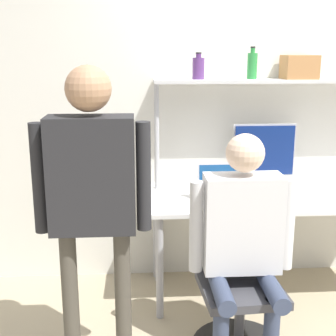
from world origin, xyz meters
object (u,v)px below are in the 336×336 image
object	(u,v)px
monitor	(264,155)
cell_phone	(257,201)
bottle_green	(252,65)
office_chair	(238,309)
person_standing	(92,185)
person_seated	(243,231)
storage_box	(299,67)
laptop	(220,192)
bottle_purple	(198,68)

from	to	relation	value
monitor	cell_phone	bearing A→B (deg)	-110.08
bottle_green	office_chair	bearing A→B (deg)	-105.12
cell_phone	monitor	bearing A→B (deg)	69.92
person_standing	office_chair	bearing A→B (deg)	9.42
person_seated	bottle_green	xyz separation A→B (m)	(0.24, 0.96, 0.88)
person_seated	storage_box	distance (m)	1.42
monitor	laptop	distance (m)	0.54
cell_phone	bottle_green	distance (m)	0.98
person_standing	bottle_green	distance (m)	1.60
bottle_green	cell_phone	bearing A→B (deg)	-92.26
cell_phone	storage_box	distance (m)	1.03
office_chair	storage_box	bearing A→B (deg)	56.99
office_chair	storage_box	distance (m)	1.76
laptop	cell_phone	world-z (taller)	laptop
laptop	bottle_purple	world-z (taller)	bottle_purple
cell_phone	storage_box	world-z (taller)	storage_box
laptop	person_standing	bearing A→B (deg)	-138.85
cell_phone	office_chair	distance (m)	0.77
cell_phone	person_standing	world-z (taller)	person_standing
laptop	person_seated	xyz separation A→B (m)	(0.03, -0.60, -0.05)
cell_phone	storage_box	xyz separation A→B (m)	(0.36, 0.37, 0.89)
person_standing	bottle_purple	distance (m)	1.36
office_chair	person_seated	size ratio (longest dim) A/B	0.68
bottle_purple	cell_phone	bearing A→B (deg)	-44.68
person_standing	storage_box	bearing A→B (deg)	36.55
monitor	storage_box	xyz separation A→B (m)	(0.23, 0.02, 0.64)
office_chair	person_seated	world-z (taller)	person_seated
office_chair	monitor	bearing A→B (deg)	68.03
person_seated	bottle_green	bearing A→B (deg)	75.72
person_standing	storage_box	size ratio (longest dim) A/B	7.28
bottle_purple	office_chair	bearing A→B (deg)	-81.12
laptop	office_chair	bearing A→B (deg)	-87.47
cell_phone	person_standing	bearing A→B (deg)	-147.22
laptop	bottle_purple	xyz separation A→B (m)	(-0.12, 0.35, 0.82)
person_standing	bottle_green	bearing A→B (deg)	44.47
monitor	bottle_green	size ratio (longest dim) A/B	2.13
office_chair	cell_phone	bearing A→B (deg)	66.84
person_standing	bottle_green	xyz separation A→B (m)	(1.07, 1.05, 0.57)
cell_phone	bottle_green	bearing A→B (deg)	87.74
bottle_purple	storage_box	distance (m)	0.73
monitor	person_seated	bearing A→B (deg)	-110.86
monitor	person_seated	world-z (taller)	person_seated
monitor	storage_box	size ratio (longest dim) A/B	2.07
office_chair	person_seated	distance (m)	0.52
person_seated	person_standing	xyz separation A→B (m)	(-0.82, -0.09, 0.31)
bottle_green	bottle_purple	world-z (taller)	bottle_green
person_seated	person_standing	size ratio (longest dim) A/B	0.78
monitor	storage_box	distance (m)	0.68
laptop	bottle_green	world-z (taller)	bottle_green
laptop	storage_box	size ratio (longest dim) A/B	1.34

